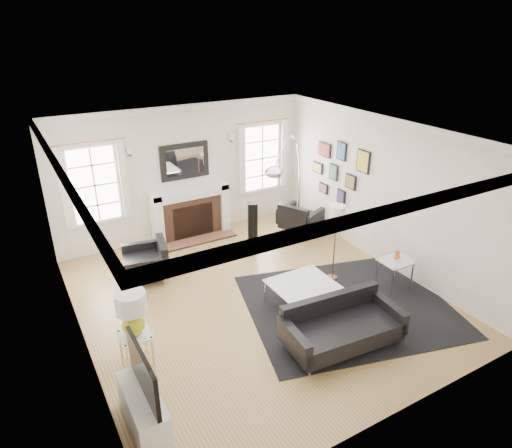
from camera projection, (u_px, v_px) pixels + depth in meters
floor at (256, 298)px, 7.77m from camera, size 6.00×6.00×0.00m
back_wall at (185, 172)px, 9.57m from camera, size 5.50×0.04×2.80m
front_wall at (396, 324)px, 4.82m from camera, size 5.50×0.04×2.80m
left_wall at (73, 266)px, 5.95m from camera, size 0.04×6.00×2.80m
right_wall at (384, 193)px, 8.44m from camera, size 0.04×6.00×2.80m
ceiling at (255, 135)px, 6.62m from camera, size 5.50×6.00×0.02m
crown_molding at (256, 139)px, 6.64m from camera, size 5.50×6.00×0.12m
fireplace at (191, 213)px, 9.75m from camera, size 1.70×0.69×1.11m
mantel_mirror at (185, 161)px, 9.43m from camera, size 1.05×0.07×0.75m
window_left at (94, 185)px, 8.66m from camera, size 1.24×0.15×1.62m
window_right at (262, 158)px, 10.34m from camera, size 1.24×0.15×1.62m
gallery_wall at (339, 168)px, 9.39m from camera, size 0.04×1.73×1.29m
tv_unit at (143, 405)px, 5.19m from camera, size 0.35×1.00×1.09m
area_rug at (348, 305)px, 7.55m from camera, size 3.85×3.46×0.01m
sofa at (340, 326)px, 6.55m from camera, size 1.78×0.93×0.56m
armchair_left at (148, 262)px, 8.26m from camera, size 0.91×0.98×0.57m
armchair_right at (299, 219)px, 10.06m from camera, size 1.01×1.06×0.56m
coffee_table at (305, 287)px, 7.30m from camera, size 1.00×1.00×0.45m
side_table_left at (136, 340)px, 6.17m from camera, size 0.43×0.43×0.47m
nesting_table at (395, 267)px, 7.80m from camera, size 0.54×0.45×0.59m
gourd_lamp at (132, 311)px, 5.98m from camera, size 0.41×0.41×0.65m
orange_vase at (397, 255)px, 7.71m from camera, size 0.11×0.11×0.17m
arc_floor_lamp at (288, 188)px, 8.95m from camera, size 1.71×1.58×2.42m
stick_floor_lamp at (337, 216)px, 7.85m from camera, size 0.29×0.29×1.43m
speaker_tower at (253, 225)px, 9.37m from camera, size 0.25×0.25×0.95m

